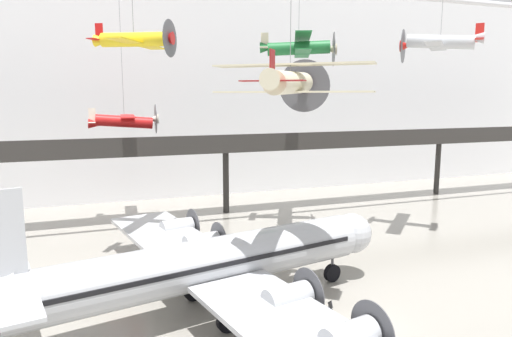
# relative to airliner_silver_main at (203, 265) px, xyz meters

# --- Properties ---
(ground_plane) EXTENTS (260.00, 260.00, 0.00)m
(ground_plane) POSITION_rel_airliner_silver_main_xyz_m (8.33, -4.45, -3.29)
(ground_plane) COLOR gray
(hangar_back_wall) EXTENTS (140.00, 3.00, 28.10)m
(hangar_back_wall) POSITION_rel_airliner_silver_main_xyz_m (8.33, 35.42, 10.76)
(hangar_back_wall) COLOR white
(hangar_back_wall) RESTS_ON ground
(mezzanine_walkway) EXTENTS (110.00, 3.20, 9.26)m
(mezzanine_walkway) POSITION_rel_airliner_silver_main_xyz_m (8.33, 23.24, 4.34)
(mezzanine_walkway) COLOR #2D2B28
(mezzanine_walkway) RESTS_ON ground
(airliner_silver_main) EXTENTS (27.12, 31.24, 9.05)m
(airliner_silver_main) POSITION_rel_airliner_silver_main_xyz_m (0.00, 0.00, 0.00)
(airliner_silver_main) COLOR #B7BABF
(airliner_silver_main) RESTS_ON ground
(suspended_plane_silver_racer) EXTENTS (7.43, 7.44, 6.85)m
(suspended_plane_silver_racer) POSITION_rel_airliner_silver_main_xyz_m (24.37, 8.87, 14.95)
(suspended_plane_silver_racer) COLOR silver
(suspended_plane_red_highwing) EXTENTS (7.15, 8.76, 13.53)m
(suspended_plane_red_highwing) POSITION_rel_airliner_silver_main_xyz_m (-2.71, 24.07, 7.52)
(suspended_plane_red_highwing) COLOR red
(suspended_plane_green_biplane) EXTENTS (7.74, 8.86, 7.09)m
(suspended_plane_green_biplane) POSITION_rel_airliner_silver_main_xyz_m (13.31, 15.52, 14.72)
(suspended_plane_green_biplane) COLOR #1E6B33
(suspended_plane_yellow_lowwing) EXTENTS (6.42, 7.13, 7.16)m
(suspended_plane_yellow_lowwing) POSITION_rel_airliner_silver_main_xyz_m (-2.66, 9.81, 14.16)
(suspended_plane_yellow_lowwing) COLOR yellow
(suspended_plane_cream_biplane) EXTENTS (8.45, 8.03, 10.83)m
(suspended_plane_cream_biplane) POSITION_rel_airliner_silver_main_xyz_m (5.20, -0.85, 10.89)
(suspended_plane_cream_biplane) COLOR beige
(info_sign_pedestal) EXTENTS (0.21, 0.78, 1.24)m
(info_sign_pedestal) POSITION_rel_airliner_silver_main_xyz_m (7.13, -2.86, -2.84)
(info_sign_pedestal) COLOR #4C4C51
(info_sign_pedestal) RESTS_ON ground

